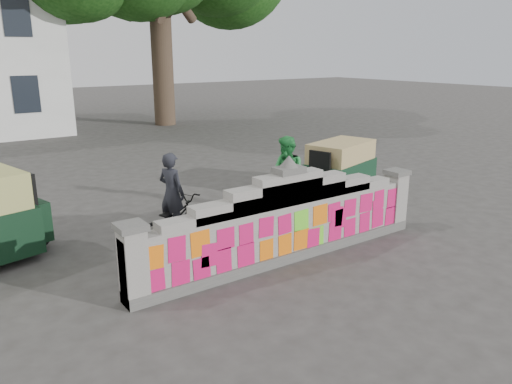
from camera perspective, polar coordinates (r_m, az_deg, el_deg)
ground at (r=9.57m, az=3.58°, el=-7.67°), size 100.00×100.00×0.00m
parapet_wall at (r=9.30m, az=3.68°, el=-3.44°), size 6.48×0.44×2.01m
cyclist_bike at (r=10.33m, az=-9.46°, el=-3.19°), size 1.95×1.31×0.97m
cyclist_rider at (r=10.23m, az=-9.55°, el=-1.41°), size 0.59×0.70×1.64m
pedestrian at (r=11.94m, az=3.55°, el=1.88°), size 0.76×0.95×1.88m
rickshaw_right at (r=14.11m, az=9.51°, el=2.95°), size 2.60×1.73×1.40m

